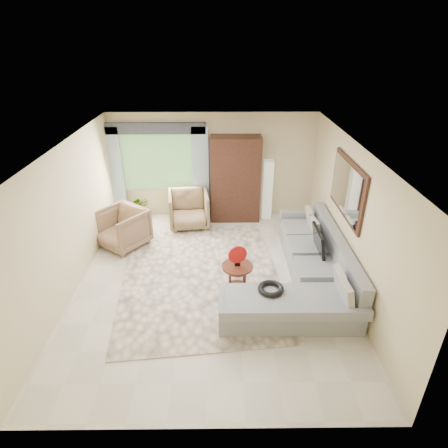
{
  "coord_description": "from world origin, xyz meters",
  "views": [
    {
      "loc": [
        0.19,
        -5.87,
        4.27
      ],
      "look_at": [
        0.25,
        0.35,
        1.05
      ],
      "focal_mm": 30.0,
      "sensor_mm": 36.0,
      "label": 1
    }
  ],
  "objects_px": {
    "tv_screen": "(319,241)",
    "armchair_right": "(189,209)",
    "armchair_left": "(122,228)",
    "sectional_sofa": "(307,274)",
    "floor_lamp": "(267,190)",
    "armoire": "(235,179)",
    "coffee_table": "(237,278)",
    "potted_plant": "(139,206)"
  },
  "relations": [
    {
      "from": "potted_plant",
      "to": "armoire",
      "type": "bearing_deg",
      "value": -2.72
    },
    {
      "from": "armchair_left",
      "to": "coffee_table",
      "type": "bearing_deg",
      "value": 2.63
    },
    {
      "from": "armchair_right",
      "to": "armoire",
      "type": "bearing_deg",
      "value": 12.34
    },
    {
      "from": "armchair_right",
      "to": "armoire",
      "type": "xyz_separation_m",
      "value": [
        1.13,
        0.4,
        0.62
      ]
    },
    {
      "from": "sectional_sofa",
      "to": "armchair_left",
      "type": "relative_size",
      "value": 3.64
    },
    {
      "from": "sectional_sofa",
      "to": "coffee_table",
      "type": "height_order",
      "value": "sectional_sofa"
    },
    {
      "from": "coffee_table",
      "to": "armoire",
      "type": "distance_m",
      "value": 3.13
    },
    {
      "from": "coffee_table",
      "to": "armoire",
      "type": "bearing_deg",
      "value": 88.71
    },
    {
      "from": "armchair_right",
      "to": "armoire",
      "type": "relative_size",
      "value": 0.45
    },
    {
      "from": "tv_screen",
      "to": "armchair_left",
      "type": "xyz_separation_m",
      "value": [
        -4.02,
        1.1,
        -0.29
      ]
    },
    {
      "from": "sectional_sofa",
      "to": "floor_lamp",
      "type": "relative_size",
      "value": 2.31
    },
    {
      "from": "armchair_left",
      "to": "potted_plant",
      "type": "height_order",
      "value": "armchair_left"
    },
    {
      "from": "armchair_left",
      "to": "armchair_right",
      "type": "xyz_separation_m",
      "value": [
        1.39,
        0.95,
        0.0
      ]
    },
    {
      "from": "sectional_sofa",
      "to": "potted_plant",
      "type": "relative_size",
      "value": 6.24
    },
    {
      "from": "tv_screen",
      "to": "armchair_left",
      "type": "bearing_deg",
      "value": 164.75
    },
    {
      "from": "armoire",
      "to": "armchair_right",
      "type": "bearing_deg",
      "value": -160.47
    },
    {
      "from": "tv_screen",
      "to": "armchair_right",
      "type": "bearing_deg",
      "value": 142.16
    },
    {
      "from": "coffee_table",
      "to": "potted_plant",
      "type": "xyz_separation_m",
      "value": [
        -2.37,
        3.15,
        -0.02
      ]
    },
    {
      "from": "armchair_left",
      "to": "armchair_right",
      "type": "distance_m",
      "value": 1.68
    },
    {
      "from": "potted_plant",
      "to": "armoire",
      "type": "distance_m",
      "value": 2.56
    },
    {
      "from": "sectional_sofa",
      "to": "potted_plant",
      "type": "height_order",
      "value": "sectional_sofa"
    },
    {
      "from": "potted_plant",
      "to": "floor_lamp",
      "type": "bearing_deg",
      "value": -0.99
    },
    {
      "from": "tv_screen",
      "to": "armchair_right",
      "type": "xyz_separation_m",
      "value": [
        -2.63,
        2.05,
        -0.29
      ]
    },
    {
      "from": "sectional_sofa",
      "to": "tv_screen",
      "type": "bearing_deg",
      "value": 59.29
    },
    {
      "from": "sectional_sofa",
      "to": "armchair_right",
      "type": "xyz_separation_m",
      "value": [
        -2.37,
        2.5,
        0.15
      ]
    },
    {
      "from": "potted_plant",
      "to": "floor_lamp",
      "type": "xyz_separation_m",
      "value": [
        3.24,
        -0.06,
        0.47
      ]
    },
    {
      "from": "armchair_right",
      "to": "floor_lamp",
      "type": "bearing_deg",
      "value": 6.25
    },
    {
      "from": "armchair_right",
      "to": "floor_lamp",
      "type": "height_order",
      "value": "floor_lamp"
    },
    {
      "from": "sectional_sofa",
      "to": "potted_plant",
      "type": "bearing_deg",
      "value": 140.65
    },
    {
      "from": "tv_screen",
      "to": "floor_lamp",
      "type": "xyz_separation_m",
      "value": [
        -0.7,
        2.51,
        0.03
      ]
    },
    {
      "from": "armchair_right",
      "to": "potted_plant",
      "type": "relative_size",
      "value": 1.72
    },
    {
      "from": "tv_screen",
      "to": "armchair_left",
      "type": "distance_m",
      "value": 4.18
    },
    {
      "from": "armoire",
      "to": "armchair_left",
      "type": "bearing_deg",
      "value": -151.79
    },
    {
      "from": "coffee_table",
      "to": "armchair_right",
      "type": "xyz_separation_m",
      "value": [
        -1.07,
        2.63,
        0.14
      ]
    },
    {
      "from": "sectional_sofa",
      "to": "coffee_table",
      "type": "bearing_deg",
      "value": -173.98
    },
    {
      "from": "tv_screen",
      "to": "coffee_table",
      "type": "height_order",
      "value": "tv_screen"
    },
    {
      "from": "sectional_sofa",
      "to": "armchair_left",
      "type": "distance_m",
      "value": 4.06
    },
    {
      "from": "coffee_table",
      "to": "armchair_left",
      "type": "height_order",
      "value": "armchair_left"
    },
    {
      "from": "coffee_table",
      "to": "floor_lamp",
      "type": "bearing_deg",
      "value": 74.32
    },
    {
      "from": "armoire",
      "to": "floor_lamp",
      "type": "distance_m",
      "value": 0.86
    },
    {
      "from": "armoire",
      "to": "coffee_table",
      "type": "bearing_deg",
      "value": -91.29
    },
    {
      "from": "floor_lamp",
      "to": "coffee_table",
      "type": "bearing_deg",
      "value": -105.68
    }
  ]
}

